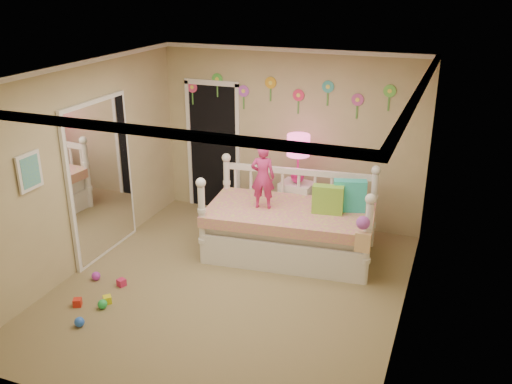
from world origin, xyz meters
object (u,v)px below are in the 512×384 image
at_px(nightstand, 297,207).
at_px(table_lamp, 298,151).
at_px(daybed, 290,213).
at_px(child, 263,177).

xyz_separation_m(nightstand, table_lamp, (0.00, 0.00, 0.85)).
relative_size(daybed, nightstand, 2.90).
bearing_deg(daybed, table_lamp, 93.92).
bearing_deg(nightstand, child, -98.67).
bearing_deg(child, table_lamp, -117.55).
bearing_deg(table_lamp, nightstand, 0.00).
relative_size(child, nightstand, 1.12).
distance_m(daybed, table_lamp, 0.97).
height_order(child, table_lamp, child).
distance_m(daybed, child, 0.62).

